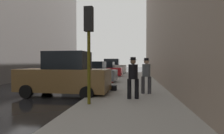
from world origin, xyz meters
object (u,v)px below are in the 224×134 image
Objects in this scene: parked_white_van at (111,67)px; pedestrian_with_beanie at (146,74)px; traffic_light at (89,34)px; pedestrian_with_fedora at (133,76)px; fire_hydrant at (112,78)px; parked_bronze_suv at (65,76)px; parked_red_hatchback at (104,70)px; duffel_bag at (114,88)px; parked_gray_coupe at (91,73)px.

pedestrian_with_beanie is at bearing -75.96° from parked_white_van.
traffic_light reaches higher than pedestrian_with_fedora.
traffic_light is at bearing -89.58° from fire_hydrant.
parked_bronze_suv is 11.34m from parked_red_hatchback.
parked_red_hatchback is 2.39× the size of pedestrian_with_beanie.
duffel_bag is at bearing 155.47° from pedestrian_with_beanie.
parked_bronze_suv is 1.29× the size of traffic_light.
parked_bronze_suv is at bearing -90.00° from parked_white_van.
pedestrian_with_beanie is (4.11, -11.02, 0.29)m from parked_red_hatchback.
parked_bronze_suv reaches higher than pedestrian_with_fedora.
parked_bronze_suv is at bearing -154.98° from duffel_bag.
parked_red_hatchback is at bearing 105.67° from pedestrian_with_fedora.
pedestrian_with_fedora is at bearing -16.63° from parked_bronze_suv.
parked_gray_coupe is at bearing 90.00° from parked_bronze_suv.
parked_white_van is (-0.00, 11.42, 0.18)m from parked_gray_coupe.
pedestrian_with_beanie reaches higher than fire_hydrant.
parked_bronze_suv reaches higher than fire_hydrant.
traffic_light is (0.05, -6.86, 2.26)m from fire_hydrant.
traffic_light is at bearing -84.41° from parked_white_van.
pedestrian_with_beanie is at bearing -61.97° from fire_hydrant.
parked_red_hatchback is 6.93m from fire_hydrant.
pedestrian_with_fedora reaches higher than duffel_bag.
pedestrian_with_beanie reaches higher than parked_red_hatchback.
pedestrian_with_fedora is (1.67, -5.69, 0.64)m from fire_hydrant.
traffic_light is at bearing -144.10° from pedestrian_with_fedora.
pedestrian_with_beanie is 2.08m from duffel_bag.
pedestrian_with_beanie is (4.11, -5.01, 0.29)m from parked_gray_coupe.
parked_gray_coupe is 2.39× the size of pedestrian_with_fedora.
parked_gray_coupe is 2.39× the size of pedestrian_with_beanie.
traffic_light is 2.03× the size of pedestrian_with_beanie.
pedestrian_with_beanie is (2.26, 2.53, -1.62)m from traffic_light.
parked_gray_coupe is 6.48m from pedestrian_with_beanie.
pedestrian_with_beanie is at bearing 48.24° from traffic_light.
traffic_light reaches higher than parked_red_hatchback.
pedestrian_with_fedora is 1.00× the size of pedestrian_with_beanie.
traffic_light is at bearing -98.98° from duffel_bag.
parked_bronze_suv is 5.02m from fire_hydrant.
parked_white_van reaches higher than fire_hydrant.
parked_gray_coupe is at bearing 119.42° from duffel_bag.
parked_white_van is (-0.00, 5.41, 0.18)m from parked_red_hatchback.
pedestrian_with_fedora is at bearing -61.39° from parked_gray_coupe.
pedestrian_with_fedora is (3.47, -1.04, 0.10)m from parked_bronze_suv.
duffel_bag is (2.38, -4.22, -0.56)m from parked_gray_coupe.
parked_bronze_suv is at bearing -90.00° from parked_gray_coupe.
parked_white_van reaches higher than pedestrian_with_fedora.
parked_red_hatchback is 12.85m from pedestrian_with_fedora.
parked_red_hatchback reaches higher than fire_hydrant.
parked_gray_coupe is 7.99m from traffic_light.
pedestrian_with_fedora is (3.47, -12.37, 0.29)m from parked_red_hatchback.
parked_bronze_suv reaches higher than duffel_bag.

